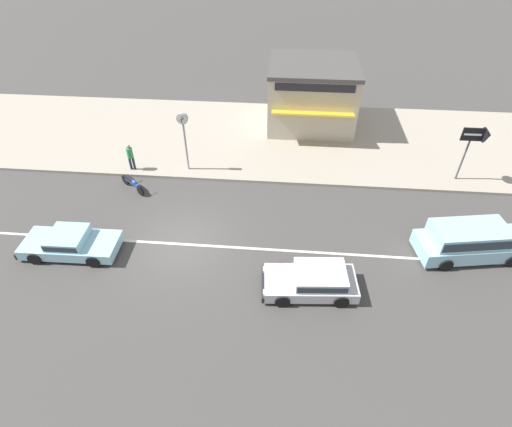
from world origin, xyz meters
The scene contains 11 objects.
ground_plane centered at (0.00, 0.00, 0.00)m, with size 160.00×160.00×0.00m, color #423F3D.
lane_centre_stripe centered at (0.00, 0.00, 0.00)m, with size 50.40×0.14×0.01m, color silver.
kerb_strip centered at (0.00, 10.14, 0.07)m, with size 68.00×10.00×0.15m, color #9E9384.
hatchback_silver_0 centered at (5.92, -2.15, 0.59)m, with size 3.92×2.07×1.10m.
sedan_pale_blue_1 centered at (-4.81, -0.87, 0.53)m, with size 4.32×1.93×1.06m.
minivan_pale_blue_2 centered at (12.76, 0.50, 0.85)m, with size 5.09×2.53×1.56m.
motorcycle_0 centered at (-3.60, 3.97, 0.43)m, with size 1.62×1.33×0.80m.
street_clock centered at (-1.00, 6.01, 2.68)m, with size 0.60×0.22×3.44m.
arrow_signboard centered at (14.55, 6.28, 2.79)m, with size 1.45×0.80×3.16m.
pedestrian_near_clock centered at (-4.16, 5.69, 1.07)m, with size 0.34×0.34×1.59m.
shopfront_corner_warung centered at (6.00, 12.37, 2.17)m, with size 5.59×5.97×4.03m.
Camera 1 is at (4.53, -12.87, 12.83)m, focal length 28.00 mm.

